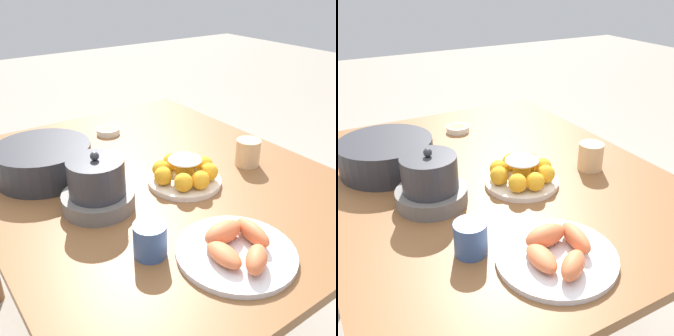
% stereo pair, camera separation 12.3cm
% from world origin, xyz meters
% --- Properties ---
extents(dining_table, '(1.29, 1.04, 0.76)m').
position_xyz_m(dining_table, '(0.00, 0.00, 0.66)').
color(dining_table, brown).
rests_on(dining_table, ground_plane).
extents(cake_plate, '(0.23, 0.23, 0.09)m').
position_xyz_m(cake_plate, '(-0.10, -0.06, 0.79)').
color(cake_plate, silver).
rests_on(cake_plate, dining_table).
extents(serving_bowl, '(0.30, 0.30, 0.10)m').
position_xyz_m(serving_bowl, '(0.20, 0.28, 0.81)').
color(serving_bowl, '#2D2D33').
rests_on(serving_bowl, dining_table).
extents(sauce_bowl, '(0.09, 0.09, 0.02)m').
position_xyz_m(sauce_bowl, '(0.40, -0.05, 0.77)').
color(sauce_bowl, silver).
rests_on(sauce_bowl, dining_table).
extents(seafood_platter, '(0.28, 0.28, 0.07)m').
position_xyz_m(seafood_platter, '(-0.44, 0.06, 0.78)').
color(seafood_platter, silver).
rests_on(seafood_platter, dining_table).
extents(cup_near, '(0.08, 0.08, 0.09)m').
position_xyz_m(cup_near, '(-0.12, -0.31, 0.80)').
color(cup_near, '#DBB27F').
rests_on(cup_near, dining_table).
extents(cup_far, '(0.08, 0.08, 0.08)m').
position_xyz_m(cup_far, '(-0.32, 0.22, 0.80)').
color(cup_far, '#38568E').
rests_on(cup_far, dining_table).
extents(warming_pot, '(0.20, 0.20, 0.17)m').
position_xyz_m(warming_pot, '(-0.07, 0.22, 0.82)').
color(warming_pot, '#66605B').
rests_on(warming_pot, dining_table).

